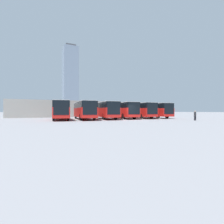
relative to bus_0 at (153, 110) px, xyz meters
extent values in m
plane|color=gray|center=(10.30, 6.52, -1.81)|extent=(600.00, 600.00, 0.00)
cube|color=red|center=(0.00, -0.02, -0.53)|extent=(4.02, 12.19, 1.65)
cube|color=black|center=(0.00, -0.02, 0.80)|extent=(3.96, 12.00, 1.01)
cube|color=black|center=(0.76, 5.93, 0.23)|extent=(2.19, 0.32, 2.17)
cube|color=red|center=(0.77, 5.94, -1.14)|extent=(2.37, 0.36, 0.40)
cube|color=silver|center=(0.00, -0.02, 1.37)|extent=(3.86, 11.70, 0.12)
cylinder|color=black|center=(-0.62, 3.80, -1.26)|extent=(0.44, 1.12, 1.09)
cylinder|color=black|center=(1.57, 3.52, -1.26)|extent=(0.44, 1.12, 1.09)
cylinder|color=black|center=(-1.57, -3.55, -1.26)|extent=(0.44, 1.12, 1.09)
cylinder|color=black|center=(0.62, -3.84, -1.26)|extent=(0.44, 1.12, 1.09)
cube|color=#9E9E99|center=(2.06, 1.78, -1.73)|extent=(1.10, 6.73, 0.15)
cube|color=red|center=(4.12, 0.06, -0.53)|extent=(4.02, 12.19, 1.65)
cube|color=black|center=(4.12, 0.06, 0.80)|extent=(3.96, 12.00, 1.01)
cube|color=black|center=(4.88, 6.01, 0.23)|extent=(2.19, 0.32, 2.17)
cube|color=red|center=(4.88, 6.02, -1.14)|extent=(2.37, 0.36, 0.40)
cube|color=silver|center=(4.12, 0.06, 1.37)|extent=(3.86, 11.70, 0.12)
cylinder|color=black|center=(3.50, 3.88, -1.26)|extent=(0.44, 1.12, 1.09)
cylinder|color=black|center=(5.69, 3.60, -1.26)|extent=(0.44, 1.12, 1.09)
cylinder|color=black|center=(2.55, -3.47, -1.26)|extent=(0.44, 1.12, 1.09)
cylinder|color=black|center=(4.74, -3.76, -1.26)|extent=(0.44, 1.12, 1.09)
cube|color=#9E9E99|center=(6.18, 1.86, -1.73)|extent=(1.10, 6.73, 0.15)
cube|color=red|center=(8.24, 0.26, -0.53)|extent=(4.02, 12.19, 1.65)
cube|color=black|center=(8.24, 0.26, 0.80)|extent=(3.96, 12.00, 1.01)
cube|color=black|center=(9.00, 6.21, 0.23)|extent=(2.19, 0.32, 2.17)
cube|color=red|center=(9.00, 6.21, -1.14)|extent=(2.37, 0.36, 0.40)
cube|color=silver|center=(8.24, 0.26, 1.37)|extent=(3.86, 11.70, 0.12)
cylinder|color=black|center=(7.62, 4.08, -1.26)|extent=(0.44, 1.12, 1.09)
cylinder|color=black|center=(9.81, 3.80, -1.26)|extent=(0.44, 1.12, 1.09)
cylinder|color=black|center=(6.67, -3.28, -1.26)|extent=(0.44, 1.12, 1.09)
cylinder|color=black|center=(8.86, -3.56, -1.26)|extent=(0.44, 1.12, 1.09)
cube|color=#9E9E99|center=(10.30, 2.05, -1.73)|extent=(1.10, 6.73, 0.15)
cube|color=red|center=(12.36, 0.62, -0.53)|extent=(4.02, 12.19, 1.65)
cube|color=black|center=(12.36, 0.62, 0.80)|extent=(3.96, 12.00, 1.01)
cube|color=black|center=(13.12, 6.56, 0.23)|extent=(2.19, 0.32, 2.17)
cube|color=red|center=(13.12, 6.57, -1.14)|extent=(2.37, 0.36, 0.40)
cube|color=silver|center=(12.36, 0.62, 1.37)|extent=(3.86, 11.70, 0.12)
cylinder|color=black|center=(11.74, 4.43, -1.26)|extent=(0.44, 1.12, 1.09)
cylinder|color=black|center=(13.93, 4.15, -1.26)|extent=(0.44, 1.12, 1.09)
cylinder|color=black|center=(10.79, -2.92, -1.26)|extent=(0.44, 1.12, 1.09)
cylinder|color=black|center=(12.98, -3.20, -1.26)|extent=(0.44, 1.12, 1.09)
cube|color=#9E9E99|center=(14.42, 2.41, -1.73)|extent=(1.10, 6.73, 0.15)
cube|color=red|center=(16.48, 0.86, -0.53)|extent=(4.02, 12.19, 1.65)
cube|color=black|center=(16.48, 0.86, 0.80)|extent=(3.96, 12.00, 1.01)
cube|color=black|center=(17.24, 6.81, 0.23)|extent=(2.19, 0.32, 2.17)
cube|color=red|center=(17.24, 6.81, -1.14)|extent=(2.37, 0.36, 0.40)
cube|color=silver|center=(16.48, 0.86, 1.37)|extent=(3.86, 11.70, 0.12)
cylinder|color=black|center=(15.86, 4.68, -1.26)|extent=(0.44, 1.12, 1.09)
cylinder|color=black|center=(18.05, 4.40, -1.26)|extent=(0.44, 1.12, 1.09)
cylinder|color=black|center=(14.91, -2.68, -1.26)|extent=(0.44, 1.12, 1.09)
cylinder|color=black|center=(17.10, -2.96, -1.26)|extent=(0.44, 1.12, 1.09)
cube|color=#9E9E99|center=(18.54, 2.65, -1.73)|extent=(1.10, 6.73, 0.15)
cube|color=red|center=(20.60, 0.13, -0.53)|extent=(4.02, 12.19, 1.65)
cube|color=black|center=(20.60, 0.13, 0.80)|extent=(3.96, 12.00, 1.01)
cube|color=black|center=(21.36, 6.08, 0.23)|extent=(2.19, 0.32, 2.17)
cube|color=red|center=(21.36, 6.08, -1.14)|extent=(2.37, 0.36, 0.40)
cube|color=silver|center=(20.60, 0.13, 1.37)|extent=(3.86, 11.70, 0.12)
cylinder|color=black|center=(19.97, 3.95, -1.26)|extent=(0.44, 1.12, 1.09)
cylinder|color=black|center=(22.17, 3.67, -1.26)|extent=(0.44, 1.12, 1.09)
cylinder|color=black|center=(19.03, -3.41, -1.26)|extent=(0.44, 1.12, 1.09)
cylinder|color=black|center=(21.22, -3.69, -1.26)|extent=(0.44, 1.12, 1.09)
cylinder|color=black|center=(0.98, 12.13, -1.43)|extent=(0.20, 0.20, 0.77)
cylinder|color=black|center=(1.17, 12.10, -1.43)|extent=(0.20, 0.20, 0.77)
cylinder|color=#262628|center=(1.08, 12.11, -0.74)|extent=(0.40, 0.40, 0.61)
sphere|color=tan|center=(1.08, 12.11, -0.33)|extent=(0.21, 0.21, 0.21)
cube|color=#A8A399|center=(10.30, -15.77, 0.29)|extent=(40.67, 8.64, 4.20)
cube|color=silver|center=(10.30, -21.59, 2.14)|extent=(40.67, 3.00, 0.24)
cylinder|color=slate|center=(-3.94, -22.69, 0.16)|extent=(0.20, 0.20, 3.95)
cylinder|color=slate|center=(24.53, -22.69, 0.16)|extent=(0.20, 0.20, 3.95)
cube|color=#7F8EA3|center=(-15.15, -163.68, 34.50)|extent=(15.75, 15.75, 72.62)
cube|color=#4C4C51|center=(-15.15, -163.68, 72.02)|extent=(11.03, 11.03, 2.40)
camera|label=1|loc=(25.46, 32.08, -0.32)|focal=28.00mm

